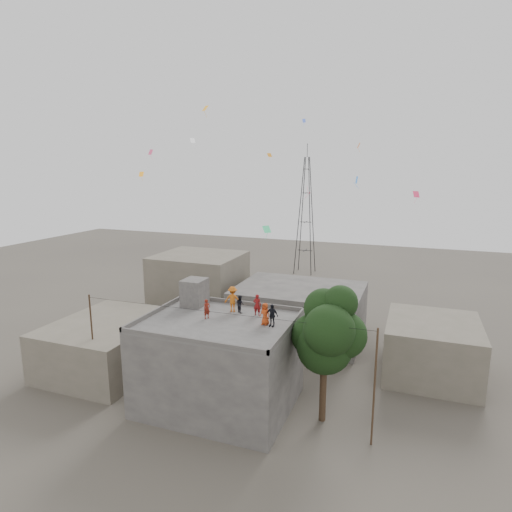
{
  "coord_description": "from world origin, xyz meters",
  "views": [
    {
      "loc": [
        12.06,
        -24.84,
        16.24
      ],
      "look_at": [
        1.9,
        2.23,
        10.33
      ],
      "focal_mm": 30.0,
      "sensor_mm": 36.0,
      "label": 1
    }
  ],
  "objects": [
    {
      "name": "main_building",
      "position": [
        0.0,
        0.0,
        3.05
      ],
      "size": [
        10.0,
        8.0,
        6.1
      ],
      "color": "#4A4745",
      "rests_on": "ground"
    },
    {
      "name": "person_dark_child",
      "position": [
        0.69,
        2.21,
        6.74
      ],
      "size": [
        0.78,
        0.76,
        1.27
      ],
      "primitive_type": "imported",
      "rotation": [
        0.0,
        0.0,
        2.46
      ],
      "color": "black",
      "rests_on": "main_building"
    },
    {
      "name": "person_dark_adult",
      "position": [
        3.7,
        0.4,
        6.85
      ],
      "size": [
        0.94,
        0.53,
        1.51
      ],
      "primitive_type": "imported",
      "rotation": [
        0.0,
        0.0,
        -0.19
      ],
      "color": "black",
      "rests_on": "main_building"
    },
    {
      "name": "transmission_tower",
      "position": [
        -4.0,
        40.0,
        9.07
      ],
      "size": [
        2.97,
        2.97,
        20.01
      ],
      "color": "black",
      "rests_on": "ground"
    },
    {
      "name": "tree",
      "position": [
        7.37,
        0.6,
        6.1
      ],
      "size": [
        4.9,
        4.6,
        9.1
      ],
      "color": "black",
      "rests_on": "ground"
    },
    {
      "name": "person_red_adult",
      "position": [
        2.06,
        2.04,
        6.87
      ],
      "size": [
        0.59,
        0.41,
        1.54
      ],
      "primitive_type": "imported",
      "rotation": [
        0.0,
        0.0,
        3.22
      ],
      "color": "maroon",
      "rests_on": "main_building"
    },
    {
      "name": "neighbor_west",
      "position": [
        -11.0,
        2.0,
        2.0
      ],
      "size": [
        8.0,
        10.0,
        4.0
      ],
      "primitive_type": "cube",
      "color": "#645E4F",
      "rests_on": "ground"
    },
    {
      "name": "utility_line",
      "position": [
        0.5,
        -1.25,
        3.83
      ],
      "size": [
        20.12,
        0.62,
        7.4
      ],
      "color": "black",
      "rests_on": "ground"
    },
    {
      "name": "parapet",
      "position": [
        0.0,
        0.0,
        6.25
      ],
      "size": [
        10.0,
        8.0,
        0.3
      ],
      "color": "#4A4745",
      "rests_on": "main_building"
    },
    {
      "name": "neighbor_east",
      "position": [
        14.0,
        10.0,
        2.2
      ],
      "size": [
        7.0,
        8.0,
        4.4
      ],
      "primitive_type": "cube",
      "color": "#645E4F",
      "rests_on": "ground"
    },
    {
      "name": "person_orange_child",
      "position": [
        3.18,
        0.52,
        6.84
      ],
      "size": [
        0.82,
        0.63,
        1.49
      ],
      "primitive_type": "imported",
      "rotation": [
        0.0,
        0.0,
        -0.24
      ],
      "color": "#BC3E15",
      "rests_on": "main_building"
    },
    {
      "name": "person_red_child",
      "position": [
        -0.97,
        0.25,
        6.78
      ],
      "size": [
        0.54,
        0.59,
        1.36
      ],
      "primitive_type": "imported",
      "rotation": [
        0.0,
        0.0,
        1.01
      ],
      "color": "maroon",
      "rests_on": "main_building"
    },
    {
      "name": "stair_head_box",
      "position": [
        -3.2,
        2.6,
        7.1
      ],
      "size": [
        1.6,
        1.8,
        2.0
      ],
      "primitive_type": "cube",
      "color": "#4A4745",
      "rests_on": "main_building"
    },
    {
      "name": "ground",
      "position": [
        0.0,
        0.0,
        0.0
      ],
      "size": [
        140.0,
        140.0,
        0.0
      ],
      "primitive_type": "plane",
      "color": "#47413A",
      "rests_on": "ground"
    },
    {
      "name": "neighbor_north",
      "position": [
        2.0,
        14.0,
        2.5
      ],
      "size": [
        12.0,
        9.0,
        5.0
      ],
      "primitive_type": "cube",
      "color": "#4A4745",
      "rests_on": "ground"
    },
    {
      "name": "person_orange_adult",
      "position": [
        0.12,
        2.19,
        7.04
      ],
      "size": [
        1.33,
        0.94,
        1.87
      ],
      "primitive_type": "imported",
      "rotation": [
        0.0,
        0.0,
        -2.92
      ],
      "color": "#CA6217",
      "rests_on": "main_building"
    },
    {
      "name": "neighbor_northwest",
      "position": [
        -10.0,
        16.0,
        3.5
      ],
      "size": [
        9.0,
        8.0,
        7.0
      ],
      "primitive_type": "cube",
      "color": "#645E4F",
      "rests_on": "ground"
    },
    {
      "name": "kites",
      "position": [
        1.27,
        7.19,
        16.38
      ],
      "size": [
        21.08,
        13.99,
        8.74
      ],
      "color": "orange",
      "rests_on": "ground"
    }
  ]
}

